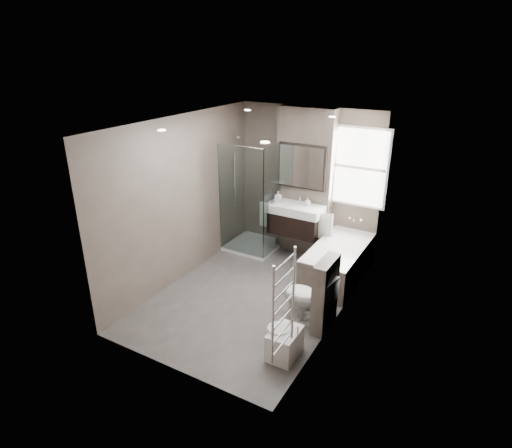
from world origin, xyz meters
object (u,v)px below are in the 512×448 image
Objects in this scene: bathtub at (338,260)px; toilet at (308,298)px; bidet at (284,343)px; vanity at (295,219)px.

toilet is (0.05, -1.35, 0.05)m from bathtub.
toilet is 0.82m from bidet.
vanity is at bearing -144.10° from toilet.
bathtub is 3.38× the size of bidet.
vanity is at bearing 112.31° from bidet.
vanity is 1.97m from toilet.
vanity is at bearing 160.63° from bathtub.
vanity is 0.59× the size of bathtub.
bathtub is 2.17× the size of toilet.
vanity reaches higher than toilet.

